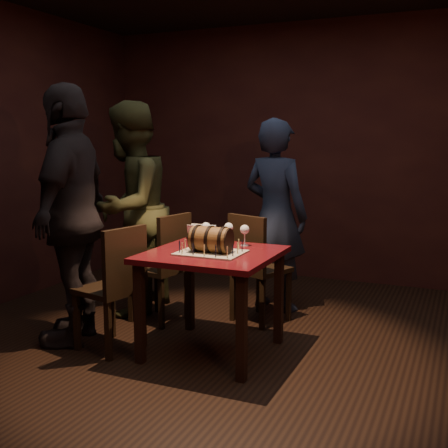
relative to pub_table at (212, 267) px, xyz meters
The scene contains 16 objects.
room_shell 0.77m from the pub_table, ahead, with size 5.04×5.04×2.80m.
pub_table is the anchor object (origin of this frame).
cake_board 0.13m from the pub_table, 74.26° to the right, with size 0.45×0.35×0.01m, color #A69C86.
barrel_cake 0.22m from the pub_table, 74.86° to the right, with size 0.34×0.20×0.20m.
birthday_candles 0.17m from the pub_table, 74.26° to the right, with size 0.40×0.30×0.09m.
wine_glass_left 0.42m from the pub_table, 122.59° to the left, with size 0.07×0.07×0.16m.
wine_glass_mid 0.42m from the pub_table, 94.00° to the left, with size 0.07×0.07×0.16m.
wine_glass_right 0.40m from the pub_table, 67.31° to the left, with size 0.07×0.07×0.16m.
pint_of_ale 0.32m from the pub_table, 116.05° to the left, with size 0.07×0.07×0.15m.
menu_card 0.48m from the pub_table, 132.45° to the left, with size 0.10×0.05×0.13m, color white, non-canonical shape.
chair_back 0.76m from the pub_table, 86.55° to the left, with size 0.52×0.52×0.93m.
chair_left_rear 0.81m from the pub_table, 144.01° to the left, with size 0.47×0.47×0.93m.
chair_left_front 0.71m from the pub_table, 158.63° to the right, with size 0.48×0.48×0.93m.
person_back 1.24m from the pub_table, 86.89° to the left, with size 0.63×0.41×1.73m, color #1A2134.
person_left_rear 1.29m from the pub_table, 150.61° to the left, with size 0.91×0.71×1.88m, color #37371B.
person_left_front 1.14m from the pub_table, 169.95° to the right, with size 1.15×0.48×1.96m, color black.
Camera 1 is at (1.50, -3.56, 1.55)m, focal length 45.00 mm.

